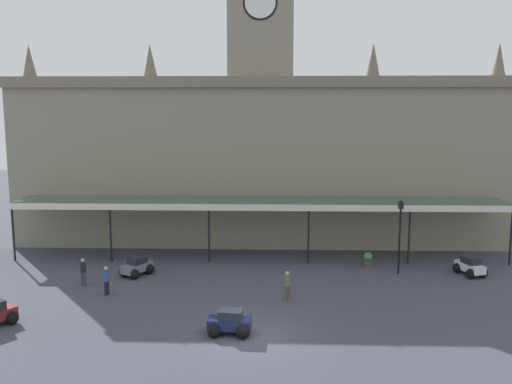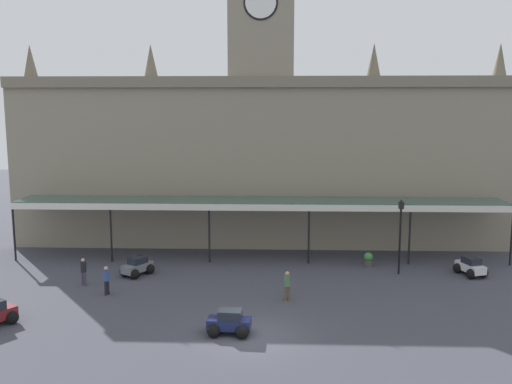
% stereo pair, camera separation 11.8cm
% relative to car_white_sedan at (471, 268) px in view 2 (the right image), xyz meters
% --- Properties ---
extents(ground_plane, '(140.00, 140.00, 0.00)m').
position_rel_car_white_sedan_xyz_m(ground_plane, '(-13.63, -10.01, -0.50)').
color(ground_plane, '#3F414B').
extents(station_building, '(38.07, 5.66, 22.22)m').
position_rel_car_white_sedan_xyz_m(station_building, '(-13.63, 8.63, 6.89)').
color(station_building, gray).
rests_on(station_building, ground).
extents(entrance_canopy, '(34.38, 3.26, 4.20)m').
position_rel_car_white_sedan_xyz_m(entrance_canopy, '(-13.63, 3.65, 3.55)').
color(entrance_canopy, '#38564C').
rests_on(entrance_canopy, ground).
extents(car_white_sedan, '(1.90, 2.22, 1.19)m').
position_rel_car_white_sedan_xyz_m(car_white_sedan, '(0.00, 0.00, 0.00)').
color(car_white_sedan, silver).
rests_on(car_white_sedan, ground).
extents(car_grey_sedan, '(2.10, 2.25, 1.19)m').
position_rel_car_white_sedan_xyz_m(car_grey_sedan, '(-21.32, -0.74, 0.00)').
color(car_grey_sedan, slate).
rests_on(car_grey_sedan, ground).
extents(car_navy_sedan, '(2.11, 1.61, 1.19)m').
position_rel_car_white_sedan_xyz_m(car_navy_sedan, '(-14.66, -9.81, 0.00)').
color(car_navy_sedan, '#19214C').
rests_on(car_navy_sedan, ground).
extents(pedestrian_near_entrance, '(0.34, 0.34, 1.67)m').
position_rel_car_white_sedan_xyz_m(pedestrian_near_entrance, '(-24.06, -2.85, 0.41)').
color(pedestrian_near_entrance, '#3F384C').
rests_on(pedestrian_near_entrance, ground).
extents(pedestrian_crossing_forecourt, '(0.38, 0.34, 1.67)m').
position_rel_car_white_sedan_xyz_m(pedestrian_crossing_forecourt, '(-11.83, -5.10, 0.41)').
color(pedestrian_crossing_forecourt, brown).
rests_on(pedestrian_crossing_forecourt, ground).
extents(pedestrian_beside_cars, '(0.34, 0.38, 1.67)m').
position_rel_car_white_sedan_xyz_m(pedestrian_beside_cars, '(-22.15, -4.48, 0.41)').
color(pedestrian_beside_cars, black).
rests_on(pedestrian_beside_cars, ground).
extents(victorian_lamppost, '(0.30, 0.30, 4.86)m').
position_rel_car_white_sedan_xyz_m(victorian_lamppost, '(-4.53, 0.12, 2.52)').
color(victorian_lamppost, black).
rests_on(victorian_lamppost, ground).
extents(planter_near_kerb, '(0.60, 0.60, 0.96)m').
position_rel_car_white_sedan_xyz_m(planter_near_kerb, '(-6.21, 1.78, -0.01)').
color(planter_near_kerb, '#47423D').
rests_on(planter_near_kerb, ground).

